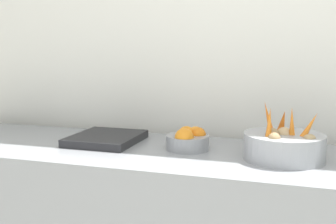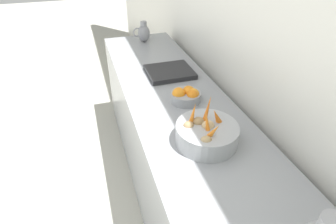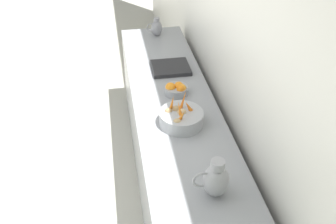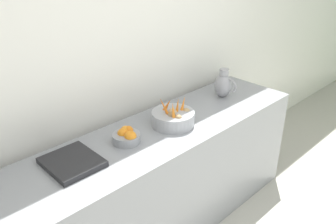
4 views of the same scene
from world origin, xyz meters
TOP-DOWN VIEW (x-y plane):
  - tile_wall_left at (-1.95, 0.24)m, footprint 0.10×9.64m
  - prep_counter at (-1.52, -0.26)m, footprint 0.65×2.92m
  - vegetable_colander at (-1.51, 0.04)m, footprint 0.32×0.32m
  - orange_bowl at (-1.55, -0.36)m, footprint 0.19×0.19m
  - metal_pitcher_tall at (-1.57, 0.73)m, footprint 0.21×0.15m
  - metal_pitcher_short at (-1.55, -1.53)m, footprint 0.16×0.11m
  - counter_sink_basin at (-1.57, -0.77)m, footprint 0.34×0.30m

SIDE VIEW (x-z plane):
  - prep_counter at x=-1.52m, z-range 0.00..0.91m
  - counter_sink_basin at x=-1.57m, z-range 0.91..0.95m
  - orange_bowl at x=-1.55m, z-range 0.91..1.01m
  - vegetable_colander at x=-1.51m, z-range 0.86..1.09m
  - metal_pitcher_short at x=-1.55m, z-range 0.90..1.10m
  - metal_pitcher_tall at x=-1.57m, z-range 0.90..1.15m
  - tile_wall_left at x=-1.95m, z-range 0.00..3.00m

